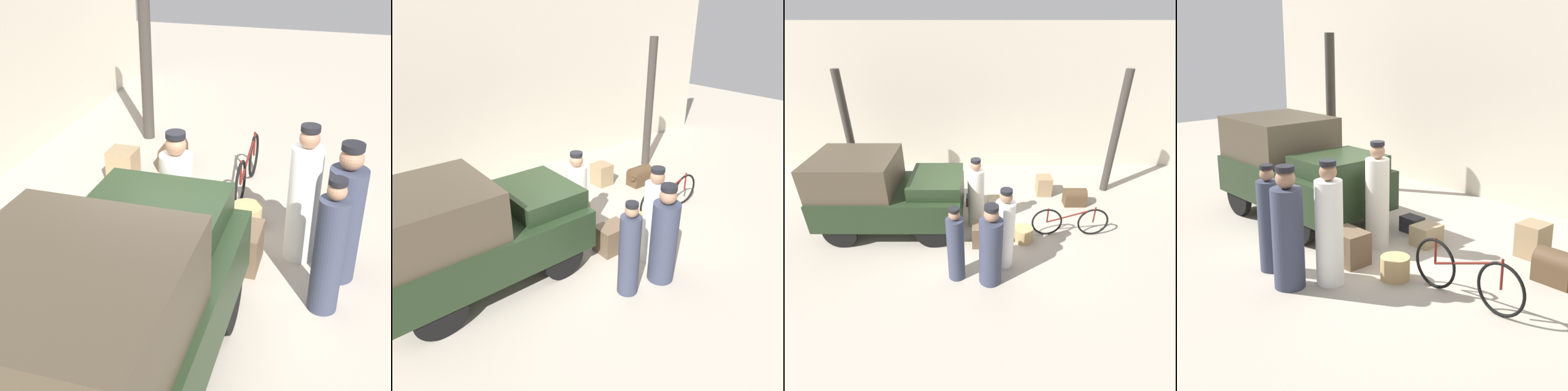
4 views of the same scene
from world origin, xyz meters
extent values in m
plane|color=#A89E8E|center=(0.00, 0.00, 0.00)|extent=(30.00, 30.00, 0.00)
cube|color=beige|center=(0.00, 4.08, 2.25)|extent=(16.00, 0.15, 4.50)
cylinder|color=#38332D|center=(-3.46, 2.22, 1.72)|extent=(0.22, 0.22, 3.45)
cylinder|color=#38332D|center=(3.96, 2.22, 1.72)|extent=(0.22, 0.22, 3.45)
cylinder|color=black|center=(-0.87, 1.15, 0.38)|extent=(0.76, 0.12, 0.76)
cylinder|color=black|center=(-0.87, -0.48, 0.38)|extent=(0.76, 0.12, 0.76)
cylinder|color=black|center=(-2.94, 1.15, 0.38)|extent=(0.76, 0.12, 0.76)
cylinder|color=black|center=(-2.94, -0.48, 0.38)|extent=(0.76, 0.12, 0.76)
cube|color=black|center=(-1.91, 0.33, 0.75)|extent=(3.34, 1.79, 0.70)
cube|color=#473D2D|center=(-2.66, 0.33, 1.49)|extent=(1.84, 1.65, 0.79)
cube|color=black|center=(-0.82, 0.33, 1.25)|extent=(1.17, 1.39, 0.31)
torus|color=black|center=(2.86, -0.04, 0.36)|extent=(0.73, 0.04, 0.73)
torus|color=black|center=(1.77, -0.04, 0.36)|extent=(0.73, 0.04, 0.73)
cylinder|color=#591914|center=(2.32, -0.04, 0.54)|extent=(1.10, 0.04, 0.39)
cylinder|color=#591914|center=(1.77, -0.04, 0.55)|extent=(0.04, 0.04, 0.37)
cylinder|color=#591914|center=(2.86, -0.04, 0.57)|extent=(0.04, 0.04, 0.41)
cylinder|color=tan|center=(1.20, -0.26, 0.17)|extent=(0.43, 0.43, 0.34)
cylinder|color=#33384C|center=(0.39, -1.53, 0.72)|extent=(0.44, 0.44, 1.43)
sphere|color=#936B51|center=(0.39, -1.53, 1.57)|extent=(0.27, 0.27, 0.27)
cylinder|color=black|center=(0.39, -1.53, 1.71)|extent=(0.26, 0.26, 0.07)
cylinder|color=silver|center=(0.09, 0.40, 0.75)|extent=(0.39, 0.39, 1.50)
sphere|color=#936B51|center=(0.09, 0.40, 1.62)|extent=(0.24, 0.24, 0.24)
cylinder|color=black|center=(0.09, 0.40, 1.75)|extent=(0.23, 0.23, 0.07)
cylinder|color=white|center=(0.68, -1.04, 0.76)|extent=(0.39, 0.39, 1.51)
sphere|color=#936B51|center=(0.68, -1.04, 1.64)|extent=(0.24, 0.24, 0.24)
cylinder|color=black|center=(0.68, -1.04, 1.76)|extent=(0.23, 0.23, 0.07)
cylinder|color=#33384C|center=(-0.28, -1.42, 0.69)|extent=(0.33, 0.33, 1.39)
sphere|color=#936B51|center=(-0.28, -1.42, 1.49)|extent=(0.21, 0.21, 0.21)
cylinder|color=black|center=(-0.28, -1.42, 1.59)|extent=(0.20, 0.20, 0.06)
cube|color=#232328|center=(0.00, 1.33, 0.14)|extent=(0.39, 0.28, 0.28)
cube|color=#937A56|center=(2.06, 1.96, 0.28)|extent=(0.42, 0.44, 0.55)
cube|color=#9E8966|center=(0.60, 1.07, 0.17)|extent=(0.39, 0.45, 0.35)
cube|color=brown|center=(0.31, -0.39, 0.26)|extent=(0.59, 0.43, 0.52)
cube|color=#4C3823|center=(2.82, 1.35, 0.16)|extent=(0.58, 0.37, 0.31)
cylinder|color=#4C3823|center=(2.82, 1.35, 0.31)|extent=(0.58, 0.37, 0.37)
camera|label=1|loc=(-5.31, -1.38, 4.04)|focal=50.00mm
camera|label=2|loc=(-3.81, -4.80, 4.20)|focal=35.00mm
camera|label=3|loc=(0.19, -5.96, 4.52)|focal=28.00mm
camera|label=4|loc=(6.37, -5.34, 3.41)|focal=50.00mm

